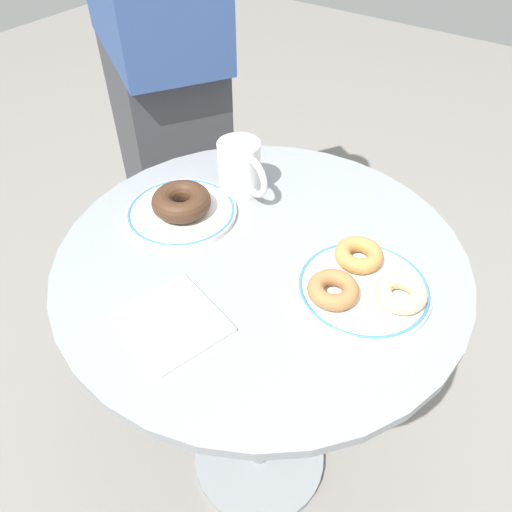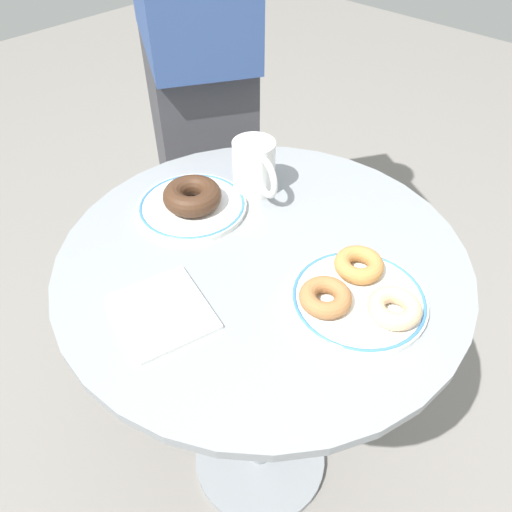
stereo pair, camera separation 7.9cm
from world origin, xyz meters
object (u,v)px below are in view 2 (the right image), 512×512
Objects in this scene: plate_left at (193,206)px; cafe_table at (262,340)px; person_figure at (195,69)px; donut_glazed at (394,308)px; donut_old_fashioned at (359,265)px; donut_chocolate at (193,195)px; coffee_mug at (255,168)px; donut_cinnamon at (325,297)px; plate_right at (359,299)px; paper_napkin at (164,311)px.

cafe_table is at bearing -0.10° from plate_left.
plate_left is 0.45m from person_figure.
donut_glazed is 0.09m from donut_old_fashioned.
coffee_mug reaches higher than donut_chocolate.
donut_cinnamon is 0.04× the size of person_figure.
plate_right is at bearing -53.00° from donut_old_fashioned.
paper_napkin is at bearing -95.63° from cafe_table.
donut_old_fashioned reaches higher than paper_napkin.
plate_right reaches higher than cafe_table.
plate_right is 0.35m from donut_chocolate.
plate_right is 2.64× the size of donut_old_fashioned.
donut_old_fashioned is 0.09m from donut_cinnamon.
plate_left is 0.41m from donut_glazed.
donut_old_fashioned is at bearing 24.44° from cafe_table.
plate_left is 0.13m from coffee_mug.
plate_right is at bearing -174.35° from donut_glazed.
person_figure is (-0.65, 0.33, 0.05)m from donut_cinnamon.
plate_left is at bearing -176.56° from plate_right.
donut_chocolate is 0.25m from paper_napkin.
paper_napkin is (-0.19, -0.21, -0.00)m from plate_right.
cafe_table is at bearing -173.34° from donut_glazed.
donut_glazed and donut_old_fashioned have the same top height.
donut_old_fashioned is 0.63× the size of coffee_mug.
paper_napkin is at bearing -51.86° from donut_chocolate.
donut_chocolate is at bearing -110.20° from coffee_mug.
paper_napkin is at bearing -134.44° from donut_cinnamon.
cafe_table is 0.30m from plate_right.
donut_cinnamon is at bearing -4.89° from donut_chocolate.
donut_glazed is at bearing -14.32° from coffee_mug.
plate_left is 0.33m from donut_old_fashioned.
cafe_table is at bearing 84.37° from paper_napkin.
donut_cinnamon is (-0.08, -0.05, 0.00)m from donut_glazed.
plate_right is at bearing 47.78° from paper_napkin.
donut_glazed is 0.63× the size of coffee_mug.
plate_left reaches higher than paper_napkin.
coffee_mug is at bearing 109.64° from paper_napkin.
paper_napkin is at bearing -132.22° from plate_right.
donut_glazed reaches higher than plate_left.
cafe_table is at bearing 170.52° from donut_cinnamon.
plate_left is 1.87× the size of donut_chocolate.
plate_left is at bearing -110.95° from coffee_mug.
coffee_mug is at bearing 168.86° from donut_old_fashioned.
plate_left is at bearing -176.26° from donut_glazed.
donut_old_fashioned reaches higher than plate_left.
donut_chocolate is 0.87× the size of coffee_mug.
donut_cinnamon reaches higher than plate_left.
donut_glazed is at bearing -23.68° from donut_old_fashioned.
plate_right is 0.32m from coffee_mug.
donut_cinnamon is at bearing -9.48° from cafe_table.
donut_glazed reaches higher than paper_napkin.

